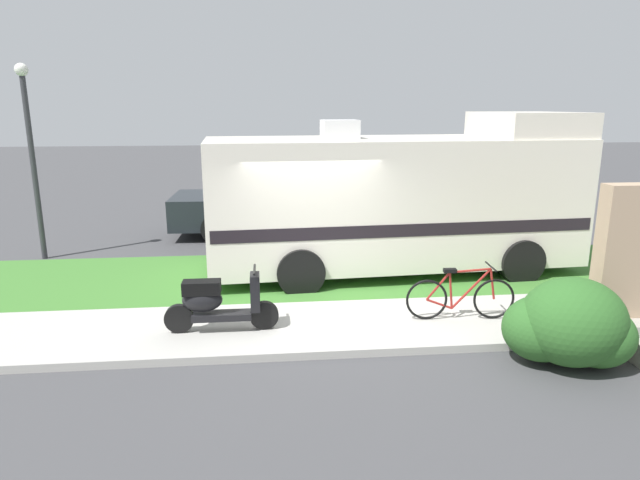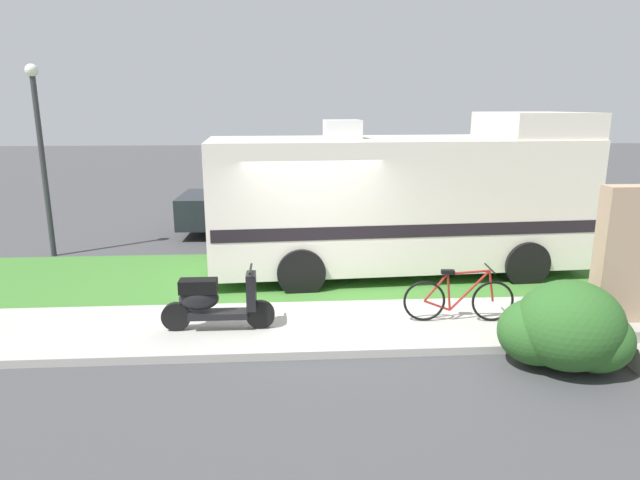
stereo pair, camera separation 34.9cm
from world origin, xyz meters
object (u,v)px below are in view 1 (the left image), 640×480
street_lamp_post (31,144)px  motorhome_rv (399,199)px  pickup_truck_near (302,200)px  scooter (217,302)px  bicycle (460,297)px

street_lamp_post → motorhome_rv: bearing=-13.3°
pickup_truck_near → street_lamp_post: bearing=-162.0°
pickup_truck_near → scooter: bearing=-104.4°
motorhome_rv → street_lamp_post: size_ratio=1.77×
bicycle → street_lamp_post: 9.71m
scooter → pickup_truck_near: pickup_truck_near is taller
scooter → motorhome_rv: bearing=41.1°
motorhome_rv → scooter: (-3.50, -3.05, -0.99)m
motorhome_rv → scooter: bearing=-138.9°
pickup_truck_near → street_lamp_post: (-6.11, -1.99, 1.69)m
motorhome_rv → bicycle: 3.17m
pickup_truck_near → bicycle: bearing=-73.3°
pickup_truck_near → street_lamp_post: street_lamp_post is taller
pickup_truck_near → street_lamp_post: 6.64m
motorhome_rv → bicycle: (0.31, -2.97, -1.07)m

